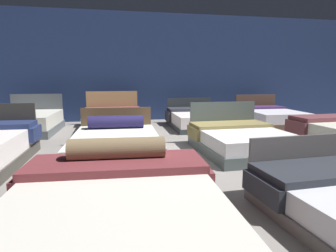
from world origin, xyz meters
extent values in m
cube|color=gray|center=(0.00, 0.00, -0.01)|extent=(18.00, 18.00, 0.02)
cube|color=navy|center=(0.00, 4.74, 1.75)|extent=(18.00, 0.06, 3.50)
cube|color=#503A2F|center=(-1.19, -2.79, 0.11)|extent=(1.75, 2.07, 0.21)
cube|color=silver|center=(-1.19, -2.79, 0.38)|extent=(1.69, 2.01, 0.34)
cube|color=brown|center=(-1.15, -2.14, 0.59)|extent=(1.67, 0.71, 0.07)
cube|color=brown|center=(-1.99, -2.10, 0.39)|extent=(0.10, 0.63, 0.32)
cube|color=brown|center=(-0.32, -2.18, 0.39)|extent=(0.10, 0.63, 0.32)
cylinder|color=olive|center=(-1.15, -2.05, 0.71)|extent=(0.94, 0.26, 0.22)
cube|color=#585353|center=(1.10, -1.80, 0.35)|extent=(1.49, 0.12, 0.71)
cube|color=#282C33|center=(1.12, -2.17, 0.40)|extent=(1.60, 0.76, 0.08)
cube|color=#282C33|center=(0.32, -2.21, 0.25)|extent=(0.12, 0.68, 0.22)
cube|color=navy|center=(-2.62, 0.76, 0.38)|extent=(0.09, 0.57, 0.25)
cube|color=brown|center=(-1.16, 0.06, 0.08)|extent=(1.58, 2.20, 0.15)
cube|color=white|center=(-1.16, 0.06, 0.29)|extent=(1.52, 2.13, 0.27)
cube|color=brown|center=(-1.13, 1.14, 0.40)|extent=(1.43, 0.08, 0.79)
cylinder|color=#201B48|center=(-1.14, 0.77, 0.55)|extent=(1.07, 0.28, 0.25)
cube|color=#4A5555|center=(1.19, 0.06, 0.09)|extent=(1.63, 1.96, 0.19)
cube|color=silver|center=(1.19, 0.06, 0.30)|extent=(1.57, 1.90, 0.23)
cube|color=#4A5555|center=(1.16, 1.01, 0.44)|extent=(1.48, 0.08, 0.89)
cube|color=olive|center=(1.17, 0.64, 0.45)|extent=(1.57, 0.73, 0.06)
cube|color=olive|center=(0.38, 0.62, 0.31)|extent=(0.08, 0.69, 0.22)
cube|color=olive|center=(1.96, 0.66, 0.31)|extent=(0.08, 0.69, 0.22)
cube|color=brown|center=(3.42, 0.64, 0.53)|extent=(1.50, 0.70, 0.09)
cube|color=brown|center=(2.67, 0.60, 0.34)|extent=(0.12, 0.63, 0.30)
cube|color=#4D5357|center=(-3.38, 2.95, 0.10)|extent=(1.55, 2.00, 0.19)
cube|color=silver|center=(-3.38, 2.95, 0.35)|extent=(1.49, 1.93, 0.32)
cube|color=#4D5357|center=(-3.35, 3.92, 0.48)|extent=(1.40, 0.09, 0.95)
cube|color=#9A764B|center=(-1.19, 2.96, 0.07)|extent=(1.68, 2.13, 0.13)
cube|color=silver|center=(-1.19, 2.96, 0.30)|extent=(1.62, 2.06, 0.33)
cube|color=#9A764B|center=(-1.22, 4.00, 0.50)|extent=(1.53, 0.09, 1.01)
cube|color=brown|center=(-1.21, 3.71, 0.50)|extent=(1.61, 0.57, 0.08)
cube|color=brown|center=(-2.03, 3.68, 0.36)|extent=(0.10, 0.53, 0.21)
cube|color=brown|center=(-0.39, 3.73, 0.36)|extent=(0.10, 0.53, 0.21)
cube|color=#2E3436|center=(1.17, 2.90, 0.06)|extent=(1.51, 2.03, 0.13)
cube|color=white|center=(1.17, 2.90, 0.28)|extent=(1.45, 1.96, 0.29)
cube|color=#2E3436|center=(1.18, 3.90, 0.39)|extent=(1.40, 0.06, 0.78)
cube|color=#2A2C36|center=(1.18, 3.54, 0.46)|extent=(1.47, 0.69, 0.08)
cube|color=#2A2C36|center=(0.43, 3.55, 0.26)|extent=(0.09, 0.67, 0.32)
cube|color=#2A2C36|center=(1.93, 3.53, 0.26)|extent=(0.09, 0.67, 0.32)
cube|color=brown|center=(3.44, 2.88, 0.09)|extent=(1.52, 2.11, 0.18)
cube|color=silver|center=(3.44, 2.88, 0.32)|extent=(1.46, 2.05, 0.27)
cube|color=brown|center=(3.46, 3.92, 0.43)|extent=(1.38, 0.07, 0.86)
cube|color=#3B234F|center=(3.46, 3.56, 0.48)|extent=(1.47, 0.68, 0.05)
cube|color=#3B234F|center=(2.73, 3.58, 0.29)|extent=(0.07, 0.65, 0.32)
cube|color=#3B234F|center=(4.19, 3.54, 0.29)|extent=(0.07, 0.65, 0.32)
camera|label=1|loc=(-1.17, -4.77, 1.38)|focal=30.21mm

